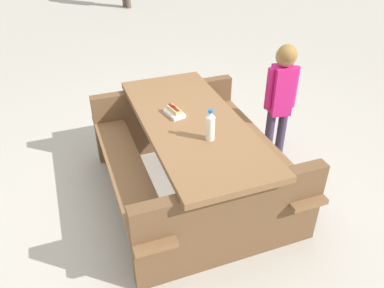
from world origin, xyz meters
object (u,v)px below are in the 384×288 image
at_px(picnic_table, 192,152).
at_px(child_in_coat, 281,91).
at_px(soda_bottle, 210,126).
at_px(hotdog_tray, 174,112).

height_order(picnic_table, child_in_coat, child_in_coat).
relative_size(soda_bottle, child_in_coat, 0.20).
xyz_separation_m(soda_bottle, child_in_coat, (0.63, -0.81, -0.10)).
xyz_separation_m(hotdog_tray, child_in_coat, (0.22, -1.01, -0.02)).
bearing_deg(soda_bottle, picnic_table, 14.23).
height_order(picnic_table, hotdog_tray, hotdog_tray).
xyz_separation_m(picnic_table, child_in_coat, (0.33, -0.89, 0.32)).
bearing_deg(soda_bottle, child_in_coat, -52.39).
relative_size(hotdog_tray, child_in_coat, 0.17).
xyz_separation_m(soda_bottle, hotdog_tray, (0.41, 0.20, -0.08)).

